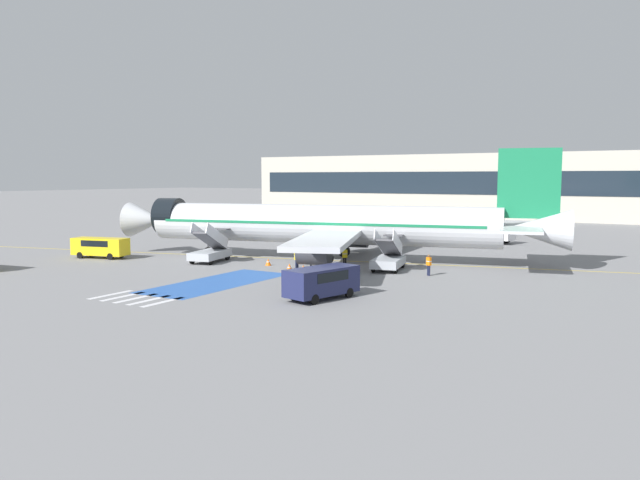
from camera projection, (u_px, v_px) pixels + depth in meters
ground_plane at (336, 260)px, 58.84m from camera, size 600.00×600.00×0.00m
apron_leadline_yellow at (319, 260)px, 59.02m from camera, size 75.42×17.83×0.01m
apron_stand_patch_blue at (217, 283)px, 46.34m from camera, size 4.90×12.68×0.01m
apron_walkway_bar_0 at (111, 295)px, 41.56m from camera, size 0.44×3.60×0.01m
apron_walkway_bar_1 at (123, 296)px, 40.95m from camera, size 0.44×3.60×0.01m
apron_walkway_bar_2 at (136, 298)px, 40.34m from camera, size 0.44×3.60×0.01m
apron_walkway_bar_3 at (149, 300)px, 39.73m from camera, size 0.44×3.60×0.01m
apron_walkway_bar_4 at (163, 302)px, 39.12m from camera, size 0.44×3.60×0.01m
airliner at (326, 225)px, 58.48m from camera, size 42.57×31.92×10.25m
boarding_stairs_forward at (210, 252)px, 57.53m from camera, size 3.24×5.53×3.78m
boarding_stairs_aft at (389, 259)px, 52.52m from camera, size 3.24×5.53×3.66m
fuel_tanker at (478, 229)px, 74.82m from camera, size 8.80×3.83×3.25m
service_van_0 at (322, 280)px, 40.01m from camera, size 3.21×5.49×2.04m
service_van_2 at (100, 246)px, 60.26m from camera, size 5.76×3.10×1.95m
ground_crew_0 at (311, 255)px, 54.91m from camera, size 0.40×0.49×1.77m
ground_crew_1 at (429, 263)px, 49.51m from camera, size 0.49×0.41×1.71m
ground_crew_2 at (297, 258)px, 53.08m from camera, size 0.38×0.49×1.67m
ground_crew_3 at (345, 256)px, 53.99m from camera, size 0.48×0.45×1.78m
traffic_cone_0 at (268, 262)px, 55.30m from camera, size 0.55×0.55×0.61m
traffic_cone_1 at (289, 267)px, 51.91m from camera, size 0.58×0.58×0.64m
traffic_cone_2 at (303, 268)px, 51.97m from camera, size 0.47×0.47×0.53m
terminal_building at (535, 186)px, 115.91m from camera, size 116.74×12.10×12.22m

